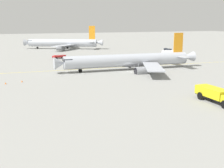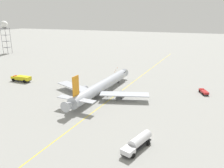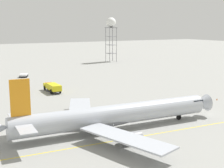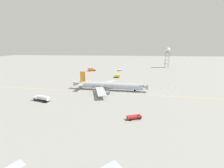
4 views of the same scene
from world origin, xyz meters
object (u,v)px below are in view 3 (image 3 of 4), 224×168
pushback_tug_truck (24,75)px  fire_tender_truck (53,87)px  safety_cone_mid (217,99)px  airliner_main (112,116)px  radar_tower (111,25)px  safety_cone_near (209,101)px

pushback_tug_truck → fire_tender_truck: bearing=-156.1°
pushback_tug_truck → safety_cone_mid: (33.70, -63.49, -0.53)m
airliner_main → fire_tender_truck: airliner_main is taller
pushback_tug_truck → radar_tower: 65.73m
fire_tender_truck → radar_tower: bearing=-40.4°
airliner_main → safety_cone_mid: 36.77m
pushback_tug_truck → safety_cone_mid: pushback_tug_truck is taller
airliner_main → fire_tender_truck: (2.31, 38.94, -1.16)m
safety_cone_near → radar_tower: bearing=74.9°
airliner_main → safety_cone_mid: (35.95, 7.32, -2.41)m
fire_tender_truck → safety_cone_near: (29.90, -32.40, -1.25)m
radar_tower → safety_cone_near: radar_tower is taller
airliner_main → safety_cone_near: (32.21, 6.54, -2.41)m
pushback_tug_truck → safety_cone_near: pushback_tug_truck is taller
fire_tender_truck → pushback_tug_truck: fire_tender_truck is taller
airliner_main → safety_cone_near: size_ratio=81.99×
radar_tower → safety_cone_mid: size_ratio=42.72×
fire_tender_truck → radar_tower: 84.89m
airliner_main → radar_tower: bearing=64.5°
pushback_tug_truck → safety_cone_mid: size_ratio=9.06×
safety_cone_near → fire_tender_truck: bearing=132.7°
safety_cone_mid → fire_tender_truck: bearing=136.8°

